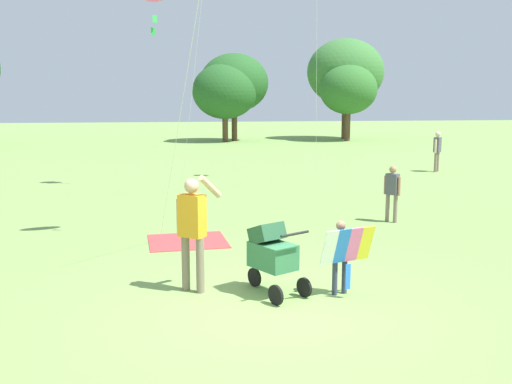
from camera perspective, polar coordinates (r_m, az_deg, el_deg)
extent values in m
plane|color=#75994C|center=(7.90, 1.20, -11.22)|extent=(120.00, 120.00, 0.00)
cylinder|color=brown|center=(36.76, -3.04, 6.13)|extent=(0.36, 0.36, 1.53)
ellipsoid|color=#235623|center=(36.71, -3.07, 9.86)|extent=(4.07, 3.66, 3.46)
cylinder|color=brown|center=(37.55, -2.13, 6.51)|extent=(0.36, 0.36, 1.94)
ellipsoid|color=#235623|center=(37.52, -2.16, 10.66)|extent=(4.36, 3.93, 3.71)
cylinder|color=brown|center=(37.94, 8.97, 6.33)|extent=(0.36, 0.36, 1.80)
ellipsoid|color=#2D6628|center=(37.89, 9.06, 9.91)|extent=(3.69, 3.32, 3.14)
cylinder|color=brown|center=(39.79, 8.67, 6.90)|extent=(0.36, 0.36, 2.39)
ellipsoid|color=#387033|center=(39.80, 8.78, 11.57)|extent=(5.13, 4.62, 4.36)
cylinder|color=#33384C|center=(8.43, 8.68, -8.10)|extent=(0.08, 0.08, 0.52)
cylinder|color=#33384C|center=(8.34, 7.74, -8.27)|extent=(0.08, 0.08, 0.52)
cube|color=#284CA8|center=(8.26, 8.29, -5.15)|extent=(0.26, 0.21, 0.39)
cylinder|color=#A37556|center=(8.35, 9.09, -5.21)|extent=(0.06, 0.06, 0.35)
cylinder|color=#A37556|center=(8.19, 7.45, -5.46)|extent=(0.06, 0.06, 0.35)
sphere|color=#A37556|center=(8.20, 8.33, -3.27)|extent=(0.14, 0.14, 0.14)
cube|color=yellow|center=(8.28, 10.71, -4.94)|extent=(0.25, 0.23, 0.51)
cube|color=pink|center=(8.17, 9.59, -5.11)|extent=(0.25, 0.23, 0.51)
cube|color=blue|center=(8.05, 8.43, -5.28)|extent=(0.25, 0.23, 0.51)
cube|color=white|center=(7.95, 7.24, -5.46)|extent=(0.25, 0.23, 0.51)
cube|color=blue|center=(8.22, 9.01, -8.22)|extent=(0.08, 0.04, 0.36)
cylinder|color=#7F705B|center=(8.50, -6.91, -6.92)|extent=(0.12, 0.12, 0.81)
cylinder|color=#7F705B|center=(8.36, -5.50, -7.17)|extent=(0.12, 0.12, 0.81)
cube|color=orange|center=(8.26, -6.30, -2.33)|extent=(0.41, 0.39, 0.61)
cylinder|color=tan|center=(8.40, -7.52, -2.46)|extent=(0.09, 0.09, 0.54)
cylinder|color=tan|center=(8.17, -4.54, 0.53)|extent=(0.37, 0.44, 0.38)
sphere|color=tan|center=(8.19, -6.35, 0.61)|extent=(0.21, 0.21, 0.21)
cylinder|color=black|center=(8.66, -0.16, -8.36)|extent=(0.17, 0.26, 0.28)
cylinder|color=black|center=(7.92, 1.95, -10.08)|extent=(0.17, 0.26, 0.28)
cylinder|color=black|center=(8.25, 4.76, -9.32)|extent=(0.17, 0.26, 0.28)
cube|color=#337247|center=(8.23, 1.65, -6.26)|extent=(0.70, 0.77, 0.36)
cube|color=#235031|center=(8.25, 1.09, -4.07)|extent=(0.57, 0.57, 0.35)
cylinder|color=black|center=(7.79, 3.83, -4.13)|extent=(0.44, 0.27, 0.04)
cube|color=green|center=(11.34, -9.92, 16.40)|extent=(0.08, 0.05, 0.14)
cube|color=green|center=(11.35, -10.08, 15.26)|extent=(0.08, 0.02, 0.14)
cylinder|color=silver|center=(9.77, -7.61, 6.55)|extent=(0.80, 3.04, 4.63)
cylinder|color=silver|center=(17.66, 5.97, 11.44)|extent=(0.89, 3.24, 6.91)
cylinder|color=silver|center=(16.13, -5.91, 13.26)|extent=(0.89, 2.66, 7.81)
cylinder|color=#7F705B|center=(22.75, 17.22, 2.81)|extent=(0.11, 0.11, 0.74)
cylinder|color=#7F705B|center=(22.97, 17.41, 2.86)|extent=(0.11, 0.11, 0.74)
cube|color=#4C4C56|center=(22.80, 17.39, 4.46)|extent=(0.37, 0.37, 0.56)
cylinder|color=beige|center=(22.61, 17.22, 4.33)|extent=(0.08, 0.08, 0.50)
cylinder|color=beige|center=(22.99, 17.55, 4.39)|extent=(0.08, 0.08, 0.50)
sphere|color=beige|center=(22.77, 17.44, 5.44)|extent=(0.19, 0.19, 0.19)
cylinder|color=#7F705B|center=(13.39, 12.79, -1.51)|extent=(0.09, 0.09, 0.62)
cylinder|color=#7F705B|center=(13.30, 13.52, -1.61)|extent=(0.09, 0.09, 0.62)
cube|color=#4C4C56|center=(13.26, 13.24, 0.76)|extent=(0.31, 0.32, 0.47)
cylinder|color=#A37556|center=(13.34, 12.59, 0.69)|extent=(0.07, 0.07, 0.42)
cylinder|color=#A37556|center=(13.18, 13.88, 0.54)|extent=(0.07, 0.07, 0.42)
sphere|color=#A37556|center=(13.22, 13.29, 2.18)|extent=(0.16, 0.16, 0.16)
cube|color=#CC3D3D|center=(11.38, -6.72, -4.81)|extent=(1.59, 1.50, 0.02)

